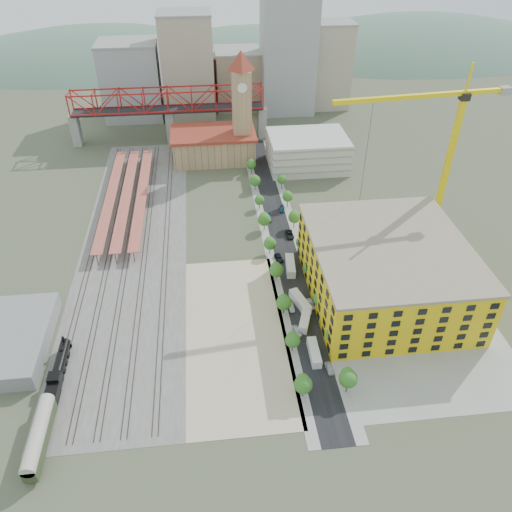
{
  "coord_description": "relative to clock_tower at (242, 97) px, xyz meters",
  "views": [
    {
      "loc": [
        -9.63,
        -131.62,
        100.57
      ],
      "look_at": [
        4.14,
        -9.46,
        10.0
      ],
      "focal_mm": 35.0,
      "sensor_mm": 36.0,
      "label": 1
    }
  ],
  "objects": [
    {
      "name": "car_5",
      "position": [
        11.0,
        -102.88,
        -27.94
      ],
      "size": [
        2.3,
        4.8,
        1.52
      ],
      "primitive_type": "imported",
      "rotation": [
        0.0,
        0.0,
        0.16
      ],
      "color": "#AAA9AE",
      "rests_on": "ground"
    },
    {
      "name": "car_0",
      "position": [
        5.0,
        -113.66,
        -27.92
      ],
      "size": [
        2.49,
        4.78,
        1.55
      ],
      "primitive_type": "imported",
      "rotation": [
        0.0,
        0.0,
        0.15
      ],
      "color": "silver",
      "rests_on": "ground"
    },
    {
      "name": "site_trailer_d",
      "position": [
        8.0,
        -84.47,
        -27.28
      ],
      "size": [
        3.67,
        10.52,
        2.82
      ],
      "primitive_type": "cube",
      "rotation": [
        0.0,
        0.0,
        -0.09
      ],
      "color": "silver",
      "rests_on": "ground"
    },
    {
      "name": "car_1",
      "position": [
        5.0,
        -103.49,
        -28.02
      ],
      "size": [
        1.86,
        4.25,
        1.36
      ],
      "primitive_type": "imported",
      "rotation": [
        0.0,
        0.0,
        0.11
      ],
      "color": "#A0A1A6",
      "rests_on": "ground"
    },
    {
      "name": "ballast_strip",
      "position": [
        -44.0,
        -62.49,
        -28.67
      ],
      "size": [
        36.0,
        165.0,
        0.06
      ],
      "primitive_type": "cube",
      "color": "#605E59",
      "rests_on": "ground"
    },
    {
      "name": "sidewalk_west",
      "position": [
        2.5,
        -64.99,
        -28.68
      ],
      "size": [
        3.0,
        170.0,
        0.04
      ],
      "primitive_type": "cube",
      "color": "gray",
      "rests_on": "ground"
    },
    {
      "name": "clock_tower",
      "position": [
        0.0,
        0.0,
        0.0
      ],
      "size": [
        12.0,
        12.0,
        52.0
      ],
      "color": "tan",
      "rests_on": "ground"
    },
    {
      "name": "ground",
      "position": [
        -8.0,
        -79.99,
        -28.7
      ],
      "size": [
        400.0,
        400.0,
        0.0
      ],
      "primitive_type": "plane",
      "color": "#474C38",
      "rests_on": "ground"
    },
    {
      "name": "car_2",
      "position": [
        5.0,
        -78.98,
        -28.02
      ],
      "size": [
        2.92,
        5.17,
        1.36
      ],
      "primitive_type": "imported",
      "rotation": [
        0.0,
        0.0,
        0.14
      ],
      "color": "black",
      "rests_on": "ground"
    },
    {
      "name": "street_asphalt",
      "position": [
        8.0,
        -64.99,
        -28.67
      ],
      "size": [
        12.0,
        170.0,
        0.06
      ],
      "primitive_type": "cube",
      "color": "black",
      "rests_on": "ground"
    },
    {
      "name": "platform_canopies",
      "position": [
        -49.0,
        -34.99,
        -24.7
      ],
      "size": [
        16.0,
        80.0,
        4.12
      ],
      "color": "#B86346",
      "rests_on": "ground"
    },
    {
      "name": "locomotive",
      "position": [
        -58.0,
        -122.11,
        -26.56
      ],
      "size": [
        2.98,
        22.95,
        5.74
      ],
      "color": "black",
      "rests_on": "ground"
    },
    {
      "name": "sidewalk_east",
      "position": [
        13.5,
        -64.99,
        -28.68
      ],
      "size": [
        3.0,
        170.0,
        0.04
      ],
      "primitive_type": "cube",
      "color": "gray",
      "rests_on": "ground"
    },
    {
      "name": "construction_pad",
      "position": [
        37.0,
        -99.99,
        -28.67
      ],
      "size": [
        50.0,
        90.0,
        0.06
      ],
      "primitive_type": "cube",
      "color": "gray",
      "rests_on": "ground"
    },
    {
      "name": "truss_bridge",
      "position": [
        -33.0,
        25.01,
        -9.83
      ],
      "size": [
        94.0,
        9.6,
        25.6
      ],
      "color": "gray",
      "rests_on": "ground"
    },
    {
      "name": "coach",
      "position": [
        -58.0,
        -141.66,
        -25.5
      ],
      "size": [
        3.29,
        19.13,
        6.0
      ],
      "color": "#27351D",
      "rests_on": "ground"
    },
    {
      "name": "warehouse",
      "position": [
        -74.0,
        -109.99,
        -26.2
      ],
      "size": [
        22.0,
        32.0,
        5.0
      ],
      "primitive_type": "cube",
      "color": "gray",
      "rests_on": "ground"
    },
    {
      "name": "car_4",
      "position": [
        11.0,
        -127.87,
        -27.97
      ],
      "size": [
        2.24,
        4.44,
        1.45
      ],
      "primitive_type": "imported",
      "rotation": [
        0.0,
        0.0,
        0.13
      ],
      "color": "silver",
      "rests_on": "ground"
    },
    {
      "name": "site_trailer_b",
      "position": [
        8.0,
        -109.85,
        -27.39
      ],
      "size": [
        5.54,
        9.83,
        2.61
      ],
      "primitive_type": "cube",
      "rotation": [
        0.0,
        0.0,
        -0.34
      ],
      "color": "silver",
      "rests_on": "ground"
    },
    {
      "name": "street_trees",
      "position": [
        8.0,
        -74.99,
        -28.7
      ],
      "size": [
        15.4,
        124.4,
        8.0
      ],
      "color": "#23631D",
      "rests_on": "ground"
    },
    {
      "name": "skyline",
      "position": [
        -0.53,
        62.32,
        -5.89
      ],
      "size": [
        133.0,
        46.0,
        60.0
      ],
      "color": "#9EA0A3",
      "rests_on": "ground"
    },
    {
      "name": "tower_crane",
      "position": [
        57.44,
        -71.27,
        8.59
      ],
      "size": [
        56.51,
        7.51,
        60.43
      ],
      "color": "yellow",
      "rests_on": "ground"
    },
    {
      "name": "parking_garage",
      "position": [
        28.0,
        -9.99,
        -21.7
      ],
      "size": [
        34.0,
        26.0,
        14.0
      ],
      "primitive_type": "cube",
      "color": "silver",
      "rests_on": "ground"
    },
    {
      "name": "car_6",
      "position": [
        11.0,
        -65.47,
        -27.93
      ],
      "size": [
        2.64,
        5.54,
        1.53
      ],
      "primitive_type": "imported",
      "rotation": [
        0.0,
        0.0,
        0.02
      ],
      "color": "black",
      "rests_on": "ground"
    },
    {
      "name": "rail_tracks",
      "position": [
        -45.8,
        -62.49,
        -28.55
      ],
      "size": [
        26.56,
        160.0,
        0.18
      ],
      "color": "#382B23",
      "rests_on": "ground"
    },
    {
      "name": "distant_hills",
      "position": [
        37.28,
        180.01,
        -108.23
      ],
      "size": [
        647.0,
        264.0,
        227.0
      ],
      "color": "#4C6B59",
      "rests_on": "ground"
    },
    {
      "name": "site_trailer_a",
      "position": [
        8.0,
        -122.47,
        -27.41
      ],
      "size": [
        2.68,
        9.44,
        2.57
      ],
      "primitive_type": "cube",
      "rotation": [
        0.0,
        0.0,
        -0.02
      ],
      "color": "silver",
      "rests_on": "ground"
    },
    {
      "name": "construction_building",
      "position": [
        34.0,
        -99.99,
        -19.29
      ],
      "size": [
        44.6,
        50.6,
        18.8
      ],
      "color": "yellow",
      "rests_on": "ground"
    },
    {
      "name": "car_7",
      "position": [
        11.0,
        -47.49,
        -28.02
      ],
      "size": [
        2.66,
        4.93,
        1.36
      ],
      "primitive_type": "imported",
      "rotation": [
        0.0,
        0.0,
        -0.17
      ],
      "color": "navy",
      "rests_on": "ground"
    },
    {
      "name": "site_trailer_c",
      "position": [
        8.0,
        -102.19,
        -27.32
      ],
      "size": [
        5.44,
        10.38,
        2.75
      ],
      "primitive_type": "cube",
      "rotation": [
        0.0,
        0.0,
        0.29
      ],
      "color": "silver",
      "rests_on": "ground"
    },
    {
      "name": "dirt_lot",
      "position": [
        -12.0,
        -111.49,
        -28.67
      ],
      "size": [
        28.0,
        67.0,
        0.06
      ],
      "primitive_type": "cube",
      "color": "tan",
      "rests_on": "ground"
    },
    {
      "name": "car_3",
      "position": [
        5.0,
        -53.41,
        -27.91
      ],
      "size": [
        2.88,
        5.64,
        1.57
      ],
      "primitive_type": "imported",
      "rotation": [
        0.0,
        0.0,
        -0.13
      ],
      "color": "navy",
      "rests_on": "ground"
    },
    {
      "name": "station_hall",
      "position": [
        -13.0,
        2.01,
        -22.03
      ],
      "size": [
        38.0,
        24.0,
        13.1
      ],
      "color": "tan",
      "rests_on": "ground"
    }
  ]
}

